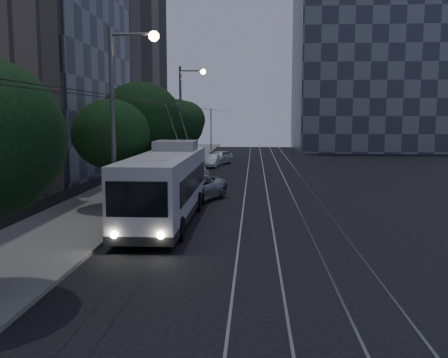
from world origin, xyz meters
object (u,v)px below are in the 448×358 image
Objects in this scene: pickup_silver at (191,189)px; car_white_c at (211,161)px; streetlamp_far at (185,110)px; streetlamp_near at (122,108)px; car_white_a at (191,176)px; car_white_b at (194,170)px; car_white_d at (219,157)px; trolleybus at (167,185)px.

pickup_silver is 1.46× the size of car_white_c.
streetlamp_far is at bearing -98.77° from car_white_c.
streetlamp_far is at bearing 90.25° from streetlamp_near.
streetlamp_far reaches higher than car_white_c.
car_white_a is 0.45× the size of streetlamp_far.
car_white_b is at bearing 110.86° from car_white_a.
car_white_d is at bearing 86.19° from streetlamp_near.
streetlamp_near reaches higher than car_white_c.
car_white_a is 0.94× the size of car_white_d.
pickup_silver is 13.77m from streetlamp_far.
streetlamp_near is at bearing -89.78° from car_white_c.
streetlamp_near is at bearing -83.73° from pickup_silver.
pickup_silver is at bearing 84.33° from trolleybus.
trolleybus is 1.38× the size of streetlamp_far.
trolleybus reaches higher than car_white_c.
streetlamp_far is (-1.54, -7.25, 4.89)m from car_white_c.
car_white_a is 15.84m from car_white_d.
trolleybus is 25.31m from car_white_c.
streetlamp_near reaches higher than pickup_silver.
pickup_silver is 0.61× the size of streetlamp_far.
trolleybus is at bearing -86.71° from car_white_c.
car_white_b is 5.14m from streetlamp_far.
car_white_c is 0.89× the size of car_white_d.
car_white_d is 11.33m from streetlamp_far.
trolleybus is 3.27× the size of car_white_c.
pickup_silver is 9.13m from streetlamp_near.
streetlamp_far reaches higher than car_white_a.
car_white_d is 30.88m from streetlamp_near.
car_white_b is at bearing 92.16° from trolleybus.
car_white_a is at bearing -78.83° from streetlamp_far.
trolleybus reaches higher than car_white_b.
trolleybus is 2.98× the size of car_white_b.
car_white_b is 0.48× the size of streetlamp_near.
trolleybus is 5.38m from pickup_silver.
pickup_silver is 0.63× the size of streetlamp_near.
trolleybus is at bearing -85.03° from streetlamp_far.
trolleybus is at bearing -74.66° from pickup_silver.
trolleybus is 18.50m from streetlamp_far.
pickup_silver reaches higher than car_white_b.
trolleybus is 16.83m from car_white_b.
streetlamp_far is (-2.12, -10.05, 4.78)m from car_white_d.
trolleybus is 4.59m from streetlamp_near.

